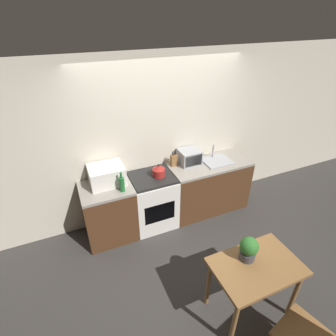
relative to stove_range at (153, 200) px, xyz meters
The scene contains 13 objects.
ground_plane 1.02m from the stove_range, 70.38° to the right, with size 16.00×16.00×0.00m, color #33302D.
wall_back 0.97m from the stove_range, 47.96° to the left, with size 10.00×0.06×2.60m.
counter_left_run 0.70m from the stove_range, behind, with size 0.73×0.62×0.90m.
counter_right_run 1.00m from the stove_range, ahead, with size 1.34×0.62×0.90m.
stove_range is the anchor object (origin of this frame).
kettle 0.55m from the stove_range, 13.26° to the right, with size 0.19×0.19×0.20m.
microwave 0.88m from the stove_range, behind, with size 0.49×0.39×0.27m.
bottle 0.77m from the stove_range, 160.19° to the right, with size 0.07×0.07×0.30m.
knife_block 0.72m from the stove_range, 20.46° to the left, with size 0.10×0.07×0.26m.
toaster_oven 0.91m from the stove_range, 11.12° to the left, with size 0.33×0.30×0.23m.
sink_basin 1.23m from the stove_range, ahead, with size 0.45×0.39×0.24m.
dining_table 1.90m from the stove_range, 75.05° to the right, with size 0.92×0.61×0.76m.
potted_plant 1.82m from the stove_range, 75.40° to the right, with size 0.20×0.20×0.28m.
Camera 1 is at (-1.39, -2.24, 3.04)m, focal length 28.00 mm.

